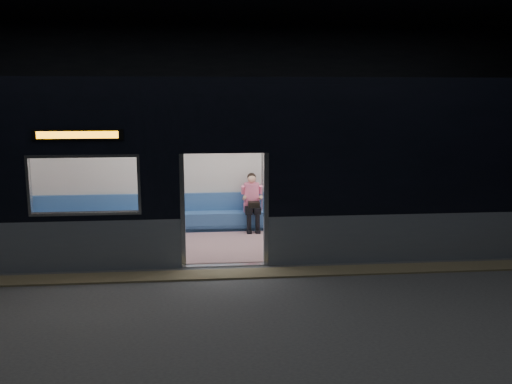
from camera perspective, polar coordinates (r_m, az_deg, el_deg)
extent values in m
cube|color=#47494C|center=(8.90, -2.97, -9.89)|extent=(24.00, 14.00, 0.01)
cube|color=black|center=(15.35, -4.26, 8.11)|extent=(24.00, 0.04, 5.00)
cube|color=black|center=(1.52, 8.53, -11.10)|extent=(24.00, 0.04, 5.00)
cube|color=#8C7F59|center=(9.41, -3.13, -8.63)|extent=(22.80, 0.50, 0.03)
cube|color=gray|center=(11.06, 22.77, -4.21)|extent=(8.30, 0.12, 0.90)
cube|color=black|center=(10.80, 23.35, 4.05)|extent=(8.30, 0.12, 2.30)
cube|color=black|center=(9.43, -3.42, 7.60)|extent=(1.40, 0.12, 1.15)
cube|color=#B7BABC|center=(9.63, -7.72, -2.03)|extent=(0.08, 0.14, 2.05)
cube|color=#B7BABC|center=(9.69, 1.06, -1.87)|extent=(0.08, 0.14, 2.05)
cube|color=black|center=(9.59, -18.25, 5.74)|extent=(1.50, 0.04, 0.18)
cube|color=orange|center=(9.58, -18.26, 5.74)|extent=(1.34, 0.03, 0.12)
cube|color=beige|center=(12.38, -3.88, 3.45)|extent=(18.00, 0.12, 3.20)
cube|color=black|center=(10.86, -3.75, 11.36)|extent=(18.00, 3.00, 0.15)
cube|color=gray|center=(11.27, -3.56, -5.42)|extent=(17.76, 2.76, 0.04)
cube|color=beige|center=(10.88, -3.69, 6.49)|extent=(17.76, 2.76, 0.10)
cube|color=#335C94|center=(12.30, -3.75, -3.01)|extent=(11.00, 0.48, 0.41)
cube|color=#335C94|center=(12.40, -3.81, -0.99)|extent=(11.00, 0.10, 0.40)
cube|color=#886365|center=(10.57, -21.62, -5.92)|extent=(4.40, 0.48, 0.41)
cube|color=#886365|center=(10.79, 14.51, -5.20)|extent=(4.40, 0.48, 0.41)
cylinder|color=silver|center=(9.92, -8.89, -0.85)|extent=(0.04, 0.04, 2.26)
cylinder|color=silver|center=(12.14, -8.29, 1.18)|extent=(0.04, 0.04, 2.26)
cylinder|color=silver|center=(9.99, 2.06, -0.66)|extent=(0.04, 0.04, 2.26)
cylinder|color=silver|center=(12.20, 0.66, 1.33)|extent=(0.04, 0.04, 2.26)
cylinder|color=silver|center=(11.99, -3.84, 4.91)|extent=(11.00, 0.03, 0.03)
cube|color=black|center=(12.07, -0.82, -1.89)|extent=(0.15, 0.42, 0.14)
cube|color=black|center=(12.09, 0.08, -1.87)|extent=(0.15, 0.42, 0.14)
cylinder|color=black|center=(11.94, -0.74, -3.34)|extent=(0.10, 0.10, 0.43)
cylinder|color=black|center=(11.96, 0.17, -3.32)|extent=(0.10, 0.10, 0.43)
cube|color=pink|center=(12.25, -0.45, -1.63)|extent=(0.36, 0.20, 0.18)
cylinder|color=pink|center=(12.21, -0.46, -0.15)|extent=(0.38, 0.38, 0.47)
sphere|color=tan|center=(12.14, -0.45, 1.38)|extent=(0.19, 0.19, 0.19)
sphere|color=black|center=(12.17, -0.47, 1.58)|extent=(0.20, 0.20, 0.20)
cube|color=black|center=(11.99, -0.22, -1.32)|extent=(0.28, 0.25, 0.12)
cube|color=white|center=(12.90, 12.01, 3.07)|extent=(1.07, 0.03, 0.70)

